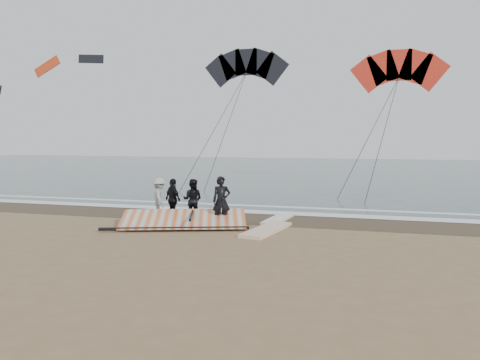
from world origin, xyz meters
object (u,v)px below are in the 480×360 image
object	(u,v)px
man_main	(221,201)
board_cream	(278,219)
board_white	(267,230)
sail_rig	(184,221)

from	to	relation	value
man_main	board_cream	distance (m)	2.45
man_main	board_cream	world-z (taller)	man_main
board_white	man_main	bearing A→B (deg)	172.36
board_white	board_cream	bearing A→B (deg)	101.65
man_main	board_cream	bearing A→B (deg)	17.66
sail_rig	board_cream	bearing A→B (deg)	35.75
man_main	sail_rig	size ratio (longest dim) A/B	0.37
board_white	board_cream	xyz separation A→B (m)	(-0.04, 2.13, -0.01)
board_white	sail_rig	xyz separation A→B (m)	(-2.96, 0.03, 0.14)
board_cream	board_white	bearing A→B (deg)	-82.57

